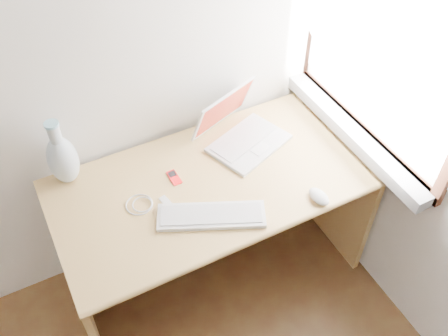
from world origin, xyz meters
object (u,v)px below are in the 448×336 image
desk (207,198)px  external_keyboard (211,216)px  vase (63,158)px  laptop (244,130)px

desk → external_keyboard: external_keyboard is taller
desk → external_keyboard: size_ratio=3.11×
desk → vase: size_ratio=4.31×
vase → desk: bearing=-20.1°
laptop → vase: (-0.79, 0.12, 0.08)m
desk → vase: bearing=159.9°
laptop → external_keyboard: size_ratio=0.91×
laptop → external_keyboard: laptop is taller
laptop → external_keyboard: 0.48m
desk → laptop: bearing=18.9°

